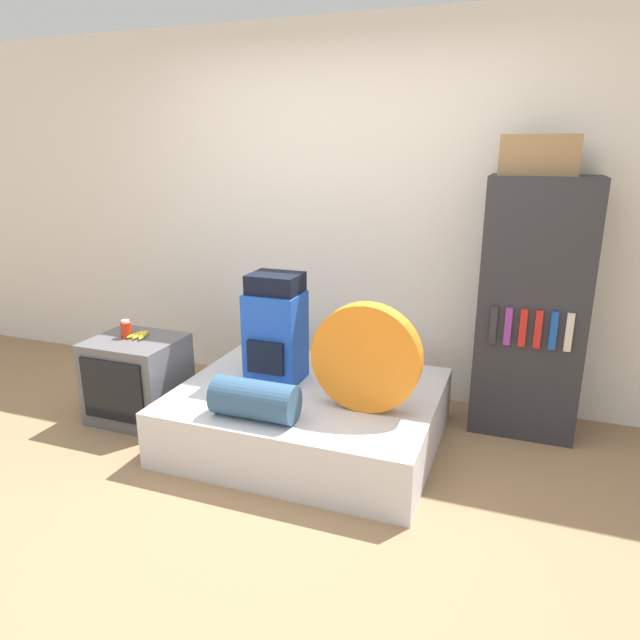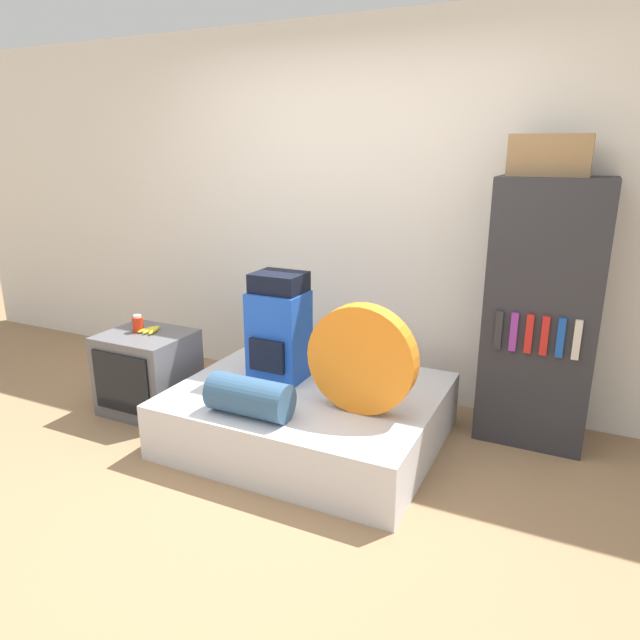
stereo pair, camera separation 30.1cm
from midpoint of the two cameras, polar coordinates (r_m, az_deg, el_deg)
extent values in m
plane|color=#997551|center=(3.08, -11.02, -18.40)|extent=(16.00, 16.00, 0.00)
cube|color=white|center=(4.12, 0.67, 10.43)|extent=(8.00, 0.05, 2.60)
cube|color=silver|center=(3.59, -3.56, -9.46)|extent=(1.56, 1.30, 0.34)
cube|color=blue|center=(3.59, -6.85, -1.73)|extent=(0.34, 0.28, 0.56)
cube|color=black|center=(3.50, -6.94, 3.65)|extent=(0.31, 0.26, 0.12)
cube|color=black|center=(3.48, -7.96, -3.80)|extent=(0.24, 0.03, 0.20)
cylinder|color=orange|center=(3.14, 1.92, -3.83)|extent=(0.62, 0.11, 0.62)
cylinder|color=#33567A|center=(3.15, -9.30, -7.90)|extent=(0.47, 0.22, 0.22)
cube|color=#5B5B60|center=(4.07, -19.79, -5.57)|extent=(0.57, 0.49, 0.56)
cube|color=black|center=(3.89, -22.19, -6.65)|extent=(0.46, 0.02, 0.40)
cylinder|color=red|center=(4.01, -20.88, -0.97)|extent=(0.07, 0.07, 0.10)
cylinder|color=white|center=(3.99, -20.97, -0.15)|extent=(0.05, 0.05, 0.02)
ellipsoid|color=yellow|center=(4.01, -19.85, -1.40)|extent=(0.08, 0.17, 0.03)
ellipsoid|color=yellow|center=(3.99, -19.59, -1.44)|extent=(0.03, 0.17, 0.03)
ellipsoid|color=yellow|center=(3.98, -19.33, -1.48)|extent=(0.08, 0.17, 0.03)
cube|color=#2D2D33|center=(3.72, 18.31, 1.07)|extent=(0.63, 0.43, 1.61)
cube|color=#2D2D33|center=(3.53, 14.64, -0.51)|extent=(0.04, 0.02, 0.23)
cube|color=purple|center=(3.53, 16.00, -0.65)|extent=(0.04, 0.02, 0.23)
cube|color=red|center=(3.52, 17.36, -0.79)|extent=(0.04, 0.02, 0.23)
cube|color=red|center=(3.52, 18.73, -0.92)|extent=(0.04, 0.02, 0.23)
cube|color=#194CB2|center=(3.52, 20.09, -1.06)|extent=(0.04, 0.02, 0.23)
cube|color=beige|center=(3.52, 21.46, -1.20)|extent=(0.04, 0.02, 0.23)
cube|color=#99754C|center=(3.60, 18.80, 15.35)|extent=(0.43, 0.23, 0.23)
camera|label=1|loc=(0.15, -92.59, -0.78)|focal=32.00mm
camera|label=2|loc=(0.15, 87.41, 0.78)|focal=32.00mm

